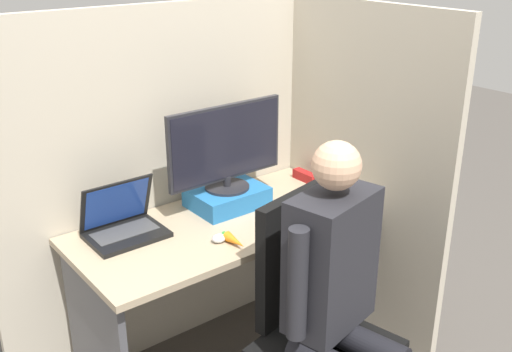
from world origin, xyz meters
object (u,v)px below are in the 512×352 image
office_chair (313,321)px  stapler (305,176)px  carrot_toy (235,241)px  paper_box (227,197)px  person (340,294)px  laptop (123,225)px  monitor (226,147)px

office_chair → stapler: bearing=50.0°
carrot_toy → office_chair: (0.13, -0.34, -0.25)m
paper_box → person: bearing=-97.4°
laptop → carrot_toy: bearing=-49.0°
monitor → carrot_toy: size_ratio=4.21×
office_chair → paper_box: bearing=83.8°
laptop → carrot_toy: 0.48m
person → paper_box: bearing=82.6°
monitor → stapler: size_ratio=3.98×
monitor → stapler: 0.56m
paper_box → office_chair: 0.73m
carrot_toy → person: 0.52m
office_chair → person: bearing=-101.9°
laptop → carrot_toy: laptop is taller
stapler → carrot_toy: (-0.70, -0.34, -0.00)m
stapler → paper_box: bearing=-179.9°
monitor → laptop: 0.57m
person → office_chair: bearing=78.1°
paper_box → office_chair: size_ratio=0.33×
paper_box → monitor: (-0.00, 0.00, 0.25)m
stapler → carrot_toy: 0.77m
laptop → person: size_ratio=0.24×
carrot_toy → stapler: bearing=25.7°
office_chair → carrot_toy: bearing=110.5°
person → carrot_toy: bearing=100.4°
carrot_toy → person: person is taller
laptop → office_chair: (0.44, -0.70, -0.28)m
laptop → stapler: 1.01m
paper_box → person: (-0.11, -0.84, -0.05)m
stapler → office_chair: size_ratio=0.15×
paper_box → person: person is taller
carrot_toy → office_chair: bearing=-69.5°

